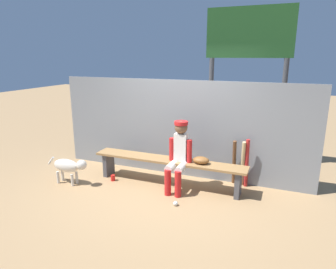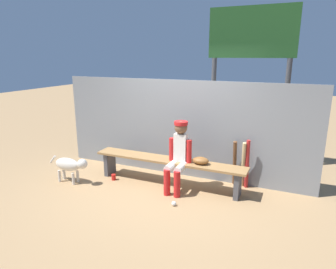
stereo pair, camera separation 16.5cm
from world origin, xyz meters
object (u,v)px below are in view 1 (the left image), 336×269
at_px(dugout_bench, 168,165).
at_px(baseball_glove, 201,160).
at_px(scoreboard, 251,50).
at_px(bat_aluminum_red, 247,163).
at_px(bat_wood_natural, 243,164).
at_px(dog, 69,166).
at_px(cup_on_ground, 113,178).
at_px(cup_on_bench, 185,157).
at_px(baseball, 176,203).
at_px(player_seated, 179,154).
at_px(bat_wood_dark, 234,162).

distance_m(dugout_bench, baseball_glove, 0.62).
height_order(dugout_bench, scoreboard, scoreboard).
relative_size(bat_aluminum_red, scoreboard, 0.26).
bearing_deg(bat_wood_natural, dog, -160.13).
distance_m(bat_aluminum_red, cup_on_ground, 2.44).
bearing_deg(bat_wood_natural, cup_on_ground, -163.96).
bearing_deg(baseball_glove, cup_on_bench, 167.07).
bearing_deg(cup_on_bench, scoreboard, 63.63).
xyz_separation_m(baseball_glove, bat_aluminum_red, (0.71, 0.43, -0.11)).
bearing_deg(bat_aluminum_red, dugout_bench, -161.92).
height_order(dugout_bench, baseball, dugout_bench).
bearing_deg(player_seated, bat_wood_natural, 28.54).
height_order(cup_on_ground, cup_on_bench, cup_on_bench).
distance_m(bat_wood_dark, bat_wood_natural, 0.16).
bearing_deg(player_seated, scoreboard, 64.72).
height_order(bat_wood_natural, cup_on_bench, bat_wood_natural).
relative_size(player_seated, baseball, 16.13).
bearing_deg(scoreboard, player_seated, -115.28).
distance_m(bat_wood_natural, dog, 3.09).
distance_m(dugout_bench, dog, 1.78).
bearing_deg(baseball, player_seated, 106.01).
bearing_deg(baseball, dugout_bench, 120.40).
bearing_deg(dog, baseball_glove, 15.31).
bearing_deg(dog, scoreboard, 40.06).
bearing_deg(bat_wood_natural, player_seated, -151.46).
distance_m(player_seated, cup_on_bench, 0.22).
relative_size(bat_aluminum_red, cup_on_bench, 8.00).
bearing_deg(bat_aluminum_red, cup_on_ground, -164.47).
bearing_deg(bat_wood_dark, player_seated, -145.55).
bearing_deg(baseball_glove, bat_wood_dark, 43.98).
bearing_deg(bat_aluminum_red, bat_wood_dark, 170.35).
height_order(bat_wood_natural, bat_aluminum_red, bat_aluminum_red).
xyz_separation_m(dugout_bench, bat_aluminum_red, (1.31, 0.43, 0.06)).
bearing_deg(cup_on_bench, baseball_glove, -12.93).
bearing_deg(baseball, scoreboard, 73.76).
xyz_separation_m(cup_on_ground, cup_on_bench, (1.31, 0.29, 0.49)).
xyz_separation_m(scoreboard, dog, (-2.77, -2.33, -2.02)).
relative_size(bat_wood_natural, scoreboard, 0.25).
bearing_deg(cup_on_bench, bat_wood_dark, 26.30).
xyz_separation_m(dugout_bench, cup_on_ground, (-1.02, -0.22, -0.33)).
relative_size(bat_wood_natural, dog, 1.00).
height_order(baseball_glove, cup_on_bench, baseball_glove).
distance_m(bat_aluminum_red, baseball, 1.49).
xyz_separation_m(bat_wood_natural, cup_on_bench, (-0.95, -0.36, 0.12)).
height_order(baseball_glove, baseball, baseball_glove).
relative_size(baseball_glove, bat_aluminum_red, 0.32).
height_order(cup_on_bench, dog, cup_on_bench).
height_order(dugout_bench, cup_on_ground, dugout_bench).
distance_m(baseball, cup_on_bench, 0.92).
xyz_separation_m(dugout_bench, bat_wood_dark, (1.08, 0.46, 0.03)).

